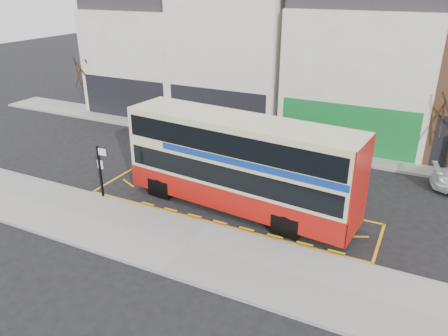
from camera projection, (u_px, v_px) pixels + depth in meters
The scene contains 13 objects.
ground at pixel (213, 222), 19.77m from camera, with size 120.00×120.00×0.00m, color black.
pavement at pixel (187, 246), 17.85m from camera, with size 40.00×4.00×0.15m, color #989590.
kerb at pixel (209, 224), 19.43m from camera, with size 40.00×0.15×0.15m, color gray.
far_pavement at pixel (290, 145), 28.78m from camera, with size 50.00×3.00×0.15m, color #989590.
road_markings at pixel (228, 207), 21.08m from camera, with size 14.00×3.40×0.01m, color #EEA80C, non-canonical shape.
terrace_far_left at pixel (151, 49), 35.66m from camera, with size 8.00×8.01×10.80m.
terrace_left at pixel (241, 50), 32.21m from camera, with size 8.00×8.01×11.80m.
terrace_green_shop at pixel (365, 63), 28.64m from camera, with size 9.00×8.01×11.30m.
double_decker_bus at pixel (240, 163), 20.05m from camera, with size 11.36×3.66×4.46m.
bus_stop_post at pixel (101, 166), 21.16m from camera, with size 0.67×0.13×2.67m.
car_silver at pixel (165, 126), 30.52m from camera, with size 1.59×3.95×1.35m, color #A6A7AB.
car_grey at pixel (305, 150), 26.30m from camera, with size 1.40×4.01×1.32m, color #42464A.
street_tree_left at pixel (85, 64), 34.84m from camera, with size 2.61×2.61×5.63m.
Camera 1 is at (8.05, -15.16, 10.12)m, focal length 35.00 mm.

